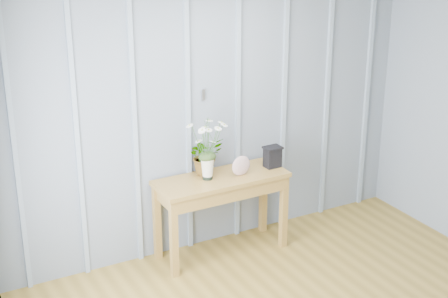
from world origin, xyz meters
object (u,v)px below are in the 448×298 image
daisy_vase (207,142)px  felt_disc_vessel (241,166)px  sideboard (221,189)px  carved_box (273,157)px

daisy_vase → felt_disc_vessel: 0.40m
sideboard → carved_box: carved_box is taller
sideboard → felt_disc_vessel: size_ratio=6.53×
daisy_vase → carved_box: 0.70m
sideboard → daisy_vase: daisy_vase is taller
sideboard → carved_box: (0.52, -0.02, 0.21)m
daisy_vase → carved_box: daisy_vase is taller
sideboard → carved_box: 0.56m
sideboard → daisy_vase: bearing=173.8°
sideboard → felt_disc_vessel: bearing=-17.6°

